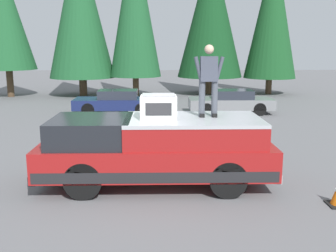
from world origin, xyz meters
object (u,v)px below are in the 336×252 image
pickup_truck (156,150)px  compressor_unit (159,106)px  person_on_truck_bed (209,79)px  parked_car_grey (231,102)px  parked_car_navy (117,102)px

pickup_truck → compressor_unit: (-0.04, -0.06, 1.05)m
pickup_truck → compressor_unit: size_ratio=6.60×
pickup_truck → person_on_truck_bed: size_ratio=3.28×
person_on_truck_bed → parked_car_grey: size_ratio=0.41×
person_on_truck_bed → parked_car_navy: person_on_truck_bed is taller
pickup_truck → parked_car_navy: 10.56m
person_on_truck_bed → pickup_truck: bearing=97.4°
compressor_unit → person_on_truck_bed: size_ratio=0.50×
pickup_truck → parked_car_navy: pickup_truck is taller
parked_car_grey → parked_car_navy: size_ratio=1.00×
person_on_truck_bed → parked_car_navy: bearing=17.7°
compressor_unit → person_on_truck_bed: bearing=-80.4°
parked_car_navy → parked_car_grey: bearing=-91.1°
parked_car_grey → parked_car_navy: bearing=88.9°
person_on_truck_bed → parked_car_grey: bearing=-13.4°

